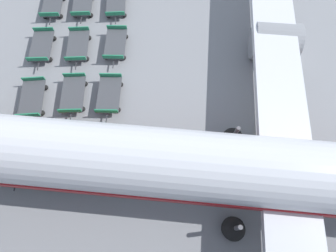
{
  "coord_description": "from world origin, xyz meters",
  "views": [
    {
      "loc": [
        24.76,
        -11.02,
        15.95
      ],
      "look_at": [
        18.97,
        -11.97,
        2.72
      ],
      "focal_mm": 28.0,
      "sensor_mm": 36.0,
      "label": 1
    }
  ],
  "objects": [
    {
      "name": "baggage_dolly_row_mid_b_col_b",
      "position": [
        7.88,
        -18.11,
        0.48
      ],
      "size": [
        3.67,
        2.11,
        0.92
      ],
      "color": "#424449",
      "rests_on": "ground_plane"
    },
    {
      "name": "baggage_dolly_row_mid_b_col_d",
      "position": [
        16.32,
        -16.48,
        0.48
      ],
      "size": [
        3.66,
        1.94,
        0.92
      ],
      "color": "#424449",
      "rests_on": "ground_plane"
    },
    {
      "name": "baggage_dolly_row_near_col_b",
      "position": [
        8.8,
        -23.17,
        0.48
      ],
      "size": [
        3.67,
        2.07,
        0.92
      ],
      "color": "#424449",
      "rests_on": "ground_plane"
    },
    {
      "name": "baggage_dolly_row_mid_a_col_e",
      "position": [
        21.0,
        -18.29,
        0.48
      ],
      "size": [
        3.67,
        1.97,
        0.92
      ],
      "color": "#424449",
      "rests_on": "ground_plane"
    },
    {
      "name": "airplane",
      "position": [
        20.62,
        -4.32,
        2.94
      ],
      "size": [
        39.65,
        45.31,
        13.46
      ],
      "color": "silver",
      "rests_on": "ground_plane"
    },
    {
      "name": "baggage_dolly_row_mid_a_col_c",
      "position": [
        12.59,
        -19.86,
        0.48
      ],
      "size": [
        3.67,
        2.08,
        0.92
      ],
      "color": "#424449",
      "rests_on": "ground_plane"
    },
    {
      "name": "baggage_dolly_row_mid_b_col_c",
      "position": [
        11.98,
        -17.12,
        0.48
      ],
      "size": [
        3.66,
        1.93,
        0.92
      ],
      "color": "#424449",
      "rests_on": "ground_plane"
    },
    {
      "name": "baggage_dolly_row_mid_a_col_d",
      "position": [
        16.7,
        -18.93,
        0.48
      ],
      "size": [
        3.67,
        2.07,
        0.92
      ],
      "color": "#424449",
      "rests_on": "ground_plane"
    },
    {
      "name": "stand_guidance_stripe",
      "position": [
        18.27,
        -14.04,
        0.0
      ],
      "size": [
        3.08,
        38.52,
        0.01
      ],
      "color": "yellow",
      "rests_on": "ground_plane"
    },
    {
      "name": "baggage_dolly_row_mid_b_col_e",
      "position": [
        20.36,
        -15.48,
        0.48
      ],
      "size": [
        3.67,
        2.09,
        0.92
      ],
      "color": "#424449",
      "rests_on": "ground_plane"
    },
    {
      "name": "baggage_dolly_row_near_col_c",
      "position": [
        13.08,
        -22.52,
        0.48
      ],
      "size": [
        3.67,
        2.06,
        0.92
      ],
      "color": "#424449",
      "rests_on": "ground_plane"
    },
    {
      "name": "baggage_dolly_row_near_col_e",
      "position": [
        21.44,
        -20.69,
        0.48
      ],
      "size": [
        3.67,
        1.96,
        0.92
      ],
      "color": "#424449",
      "rests_on": "ground_plane"
    },
    {
      "name": "baggage_dolly_row_mid_a_col_b",
      "position": [
        8.31,
        -20.79,
        0.48
      ],
      "size": [
        3.67,
        2.08,
        0.92
      ],
      "color": "#424449",
      "rests_on": "ground_plane"
    },
    {
      "name": "baggage_dolly_row_near_col_d",
      "position": [
        17.47,
        -21.56,
        0.48
      ],
      "size": [
        3.67,
        2.16,
        0.92
      ],
      "color": "#424449",
      "rests_on": "ground_plane"
    }
  ]
}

